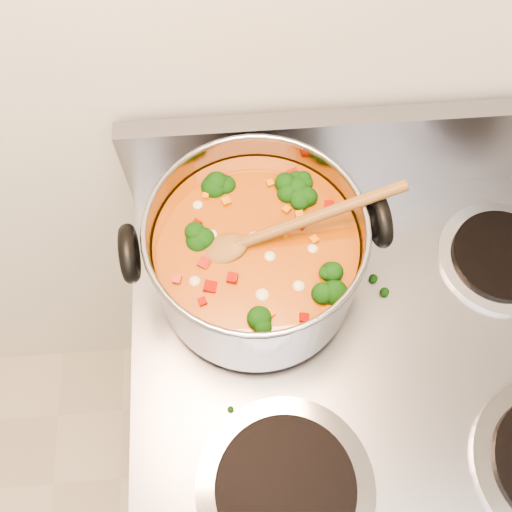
{
  "coord_description": "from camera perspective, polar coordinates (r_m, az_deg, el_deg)",
  "views": [
    {
      "loc": [
        -0.2,
        0.96,
        1.7
      ],
      "look_at": [
        -0.17,
        1.3,
        1.01
      ],
      "focal_mm": 40.0,
      "sensor_mm": 36.0,
      "label": 1
    }
  ],
  "objects": [
    {
      "name": "wooden_spoon",
      "position": [
        0.72,
        1.25,
        2.24
      ],
      "size": [
        0.28,
        0.08,
        0.08
      ],
      "rotation": [
        0.0,
        0.0,
        0.19
      ],
      "color": "brown",
      "rests_on": "stockpot"
    },
    {
      "name": "cooktop_crumbs",
      "position": [
        0.85,
        11.8,
        -5.97
      ],
      "size": [
        0.04,
        0.12,
        0.01
      ],
      "color": "black",
      "rests_on": "electric_range"
    },
    {
      "name": "electric_range",
      "position": [
        1.27,
        9.62,
        -15.77
      ],
      "size": [
        0.76,
        0.68,
        1.08
      ],
      "color": "gray",
      "rests_on": "ground"
    },
    {
      "name": "stockpot",
      "position": [
        0.77,
        0.01,
        0.03
      ],
      "size": [
        0.34,
        0.28,
        0.17
      ],
      "rotation": [
        0.0,
        0.0,
        0.08
      ],
      "color": "#93939A",
      "rests_on": "electric_range"
    }
  ]
}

